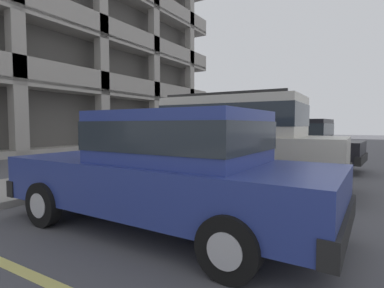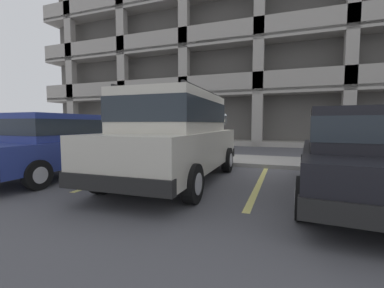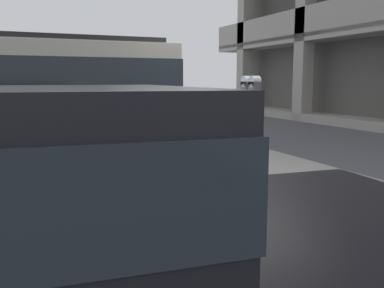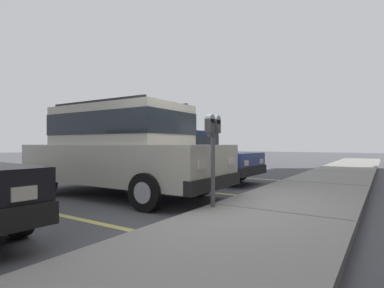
# 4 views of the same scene
# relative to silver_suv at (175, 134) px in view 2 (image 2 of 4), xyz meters

# --- Properties ---
(ground_plane) EXTENTS (80.00, 80.00, 0.10)m
(ground_plane) POSITION_rel_silver_suv_xyz_m (0.19, 2.19, -1.14)
(ground_plane) COLOR #4C4C51
(sidewalk) EXTENTS (40.00, 2.20, 0.12)m
(sidewalk) POSITION_rel_silver_suv_xyz_m (0.19, 3.49, -1.03)
(sidewalk) COLOR gray
(sidewalk) RESTS_ON ground_plane
(parking_stall_lines) EXTENTS (13.23, 4.80, 0.01)m
(parking_stall_lines) POSITION_rel_silver_suv_xyz_m (1.83, 0.79, -1.08)
(parking_stall_lines) COLOR #DBD16B
(parking_stall_lines) RESTS_ON ground_plane
(silver_suv) EXTENTS (2.09, 4.82, 2.03)m
(silver_suv) POSITION_rel_silver_suv_xyz_m (0.00, 0.00, 0.00)
(silver_suv) COLOR beige
(silver_suv) RESTS_ON ground_plane
(red_sedan) EXTENTS (1.89, 4.50, 1.54)m
(red_sedan) POSITION_rel_silver_suv_xyz_m (-3.05, -0.41, -0.27)
(red_sedan) COLOR navy
(red_sedan) RESTS_ON ground_plane
(dark_hatchback) EXTENTS (2.06, 4.59, 1.54)m
(dark_hatchback) POSITION_rel_silver_suv_xyz_m (3.50, -0.42, -0.27)
(dark_hatchback) COLOR black
(dark_hatchback) RESTS_ON ground_plane
(parking_meter_near) EXTENTS (0.35, 0.12, 1.50)m
(parking_meter_near) POSITION_rel_silver_suv_xyz_m (0.43, 2.54, 0.15)
(parking_meter_near) COLOR #595B60
(parking_meter_near) RESTS_ON sidewalk
(parking_garage) EXTENTS (32.00, 10.00, 13.25)m
(parking_garage) POSITION_rel_silver_suv_xyz_m (0.77, 15.18, 4.95)
(parking_garage) COLOR #54514D
(parking_garage) RESTS_ON ground_plane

